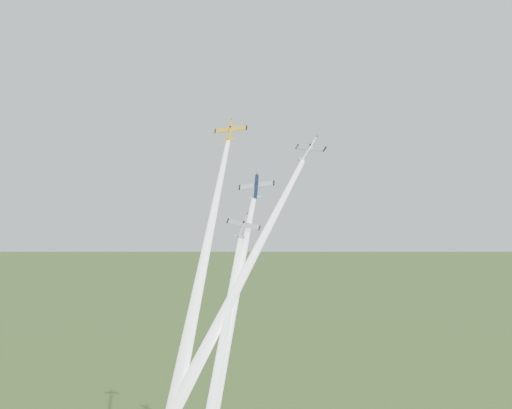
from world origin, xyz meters
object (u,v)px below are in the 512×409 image
Objects in this scene: plane_silver_right at (309,149)px; plane_silver_low at (243,226)px; plane_navy at (256,187)px; plane_yellow at (230,131)px.

plane_silver_right is 21.42m from plane_silver_low.
plane_yellow is at bearing 132.72° from plane_navy.
plane_silver_low is (-10.48, -10.26, -15.60)m from plane_silver_right.
plane_navy is at bearing -147.81° from plane_silver_right.
plane_silver_low is at bearing -68.28° from plane_yellow.
plane_silver_right is at bearing 1.27° from plane_navy.
plane_silver_right is at bearing 34.08° from plane_silver_low.
plane_silver_right reaches higher than plane_navy.
plane_silver_low is at bearing -112.67° from plane_silver_right.
plane_yellow is 0.98× the size of plane_silver_right.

